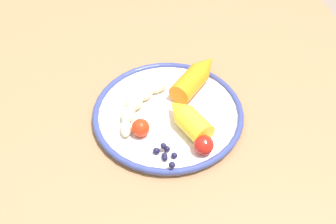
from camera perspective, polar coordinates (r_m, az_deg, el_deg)
dining_table at (r=0.78m, az=-1.04°, el=-7.10°), size 1.10×0.96×0.70m
plate at (r=0.75m, az=0.00°, el=-0.15°), size 0.28×0.28×0.02m
banana at (r=0.74m, az=-4.43°, el=1.14°), size 0.13×0.10×0.03m
carrot_orange at (r=0.79m, az=4.11°, el=5.20°), size 0.13×0.12×0.04m
carrot_yellow at (r=0.70m, az=2.84°, el=-0.93°), size 0.11×0.08×0.04m
blueberry_pile at (r=0.67m, az=-0.39°, el=-6.11°), size 0.05×0.04×0.02m
tomato_near at (r=0.69m, az=-3.96°, el=-2.53°), size 0.03×0.03×0.03m
tomato_mid at (r=0.67m, az=5.18°, el=-4.77°), size 0.03×0.03×0.03m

